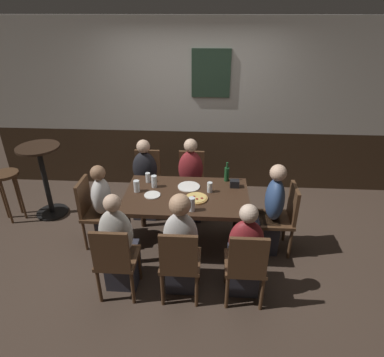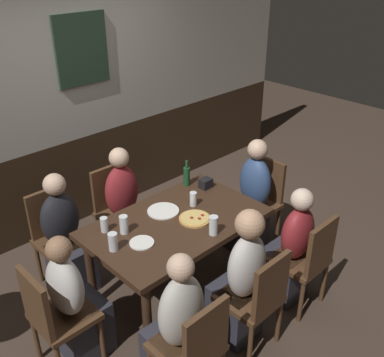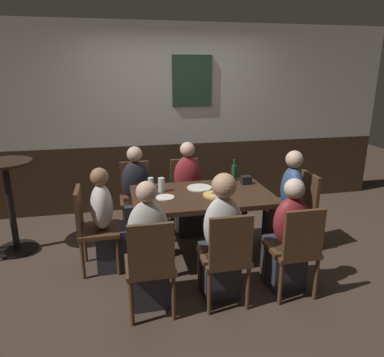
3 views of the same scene
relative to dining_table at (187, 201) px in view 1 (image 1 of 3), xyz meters
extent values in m
plane|color=#423328|center=(0.00, 0.00, -0.65)|extent=(12.00, 12.00, 0.00)
cube|color=#332316|center=(0.00, 1.65, -0.18)|extent=(6.40, 0.10, 0.95)
cube|color=#B7B2A8|center=(0.00, 1.65, 1.12)|extent=(6.40, 0.10, 1.65)
cube|color=#233828|center=(0.24, 1.58, 1.19)|extent=(0.56, 0.03, 0.68)
cube|color=#382316|center=(0.00, 0.00, 0.06)|extent=(1.45, 0.90, 0.05)
cylinder|color=#382316|center=(-0.63, -0.37, -0.31)|extent=(0.07, 0.07, 0.69)
cylinder|color=#382316|center=(0.63, -0.37, -0.31)|extent=(0.07, 0.07, 0.69)
cylinder|color=#382316|center=(-0.63, 0.37, -0.31)|extent=(0.07, 0.07, 0.69)
cylinder|color=#382316|center=(0.63, 0.37, -0.31)|extent=(0.07, 0.07, 0.69)
cube|color=#513521|center=(0.00, 0.79, -0.22)|extent=(0.40, 0.40, 0.04)
cube|color=#513521|center=(0.00, 0.97, 0.01)|extent=(0.36, 0.04, 0.43)
cylinder|color=#513521|center=(0.17, 0.62, -0.45)|extent=(0.04, 0.04, 0.41)
cylinder|color=#513521|center=(-0.17, 0.62, -0.45)|extent=(0.04, 0.04, 0.41)
cylinder|color=#513521|center=(0.17, 0.96, -0.45)|extent=(0.04, 0.04, 0.41)
cylinder|color=#513521|center=(-0.17, 0.96, -0.45)|extent=(0.04, 0.04, 0.41)
cube|color=#513521|center=(-1.07, 0.00, -0.22)|extent=(0.40, 0.40, 0.04)
cube|color=#513521|center=(-1.25, 0.00, 0.01)|extent=(0.04, 0.36, 0.43)
cylinder|color=#513521|center=(-0.90, 0.17, -0.45)|extent=(0.04, 0.04, 0.41)
cylinder|color=#513521|center=(-0.90, -0.17, -0.45)|extent=(0.04, 0.04, 0.41)
cylinder|color=#513521|center=(-1.24, 0.17, -0.45)|extent=(0.04, 0.04, 0.41)
cylinder|color=#513521|center=(-1.24, -0.17, -0.45)|extent=(0.04, 0.04, 0.41)
cube|color=#513521|center=(-0.64, 0.79, -0.22)|extent=(0.40, 0.40, 0.04)
cube|color=#513521|center=(-0.64, 0.97, 0.01)|extent=(0.36, 0.04, 0.43)
cylinder|color=#513521|center=(-0.47, 0.62, -0.45)|extent=(0.04, 0.04, 0.41)
cylinder|color=#513521|center=(-0.81, 0.62, -0.45)|extent=(0.04, 0.04, 0.41)
cylinder|color=#513521|center=(-0.47, 0.96, -0.45)|extent=(0.04, 0.04, 0.41)
cylinder|color=#513521|center=(-0.81, 0.96, -0.45)|extent=(0.04, 0.04, 0.41)
cube|color=#513521|center=(0.00, -0.79, -0.22)|extent=(0.40, 0.40, 0.04)
cube|color=#513521|center=(0.00, -0.97, 0.01)|extent=(0.36, 0.04, 0.43)
cylinder|color=#513521|center=(-0.17, -0.62, -0.45)|extent=(0.04, 0.04, 0.41)
cylinder|color=#513521|center=(0.17, -0.62, -0.45)|extent=(0.04, 0.04, 0.41)
cylinder|color=#513521|center=(-0.17, -0.96, -0.45)|extent=(0.04, 0.04, 0.41)
cylinder|color=#513521|center=(0.17, -0.96, -0.45)|extent=(0.04, 0.04, 0.41)
cube|color=#513521|center=(1.07, 0.00, -0.22)|extent=(0.40, 0.40, 0.04)
cube|color=#513521|center=(1.25, 0.00, 0.01)|extent=(0.04, 0.36, 0.43)
cylinder|color=#513521|center=(0.90, -0.17, -0.45)|extent=(0.04, 0.04, 0.41)
cylinder|color=#513521|center=(0.90, 0.17, -0.45)|extent=(0.04, 0.04, 0.41)
cylinder|color=#513521|center=(1.24, -0.17, -0.45)|extent=(0.04, 0.04, 0.41)
cylinder|color=#513521|center=(1.24, 0.17, -0.45)|extent=(0.04, 0.04, 0.41)
cube|color=#513521|center=(-0.64, -0.79, -0.22)|extent=(0.40, 0.40, 0.04)
cube|color=#513521|center=(-0.64, -0.97, 0.01)|extent=(0.36, 0.04, 0.43)
cylinder|color=#513521|center=(-0.81, -0.62, -0.45)|extent=(0.04, 0.04, 0.41)
cylinder|color=#513521|center=(-0.47, -0.62, -0.45)|extent=(0.04, 0.04, 0.41)
cylinder|color=#513521|center=(-0.81, -0.96, -0.45)|extent=(0.04, 0.04, 0.41)
cylinder|color=#513521|center=(-0.47, -0.96, -0.45)|extent=(0.04, 0.04, 0.41)
cube|color=#513521|center=(0.64, -0.79, -0.22)|extent=(0.40, 0.40, 0.04)
cube|color=#513521|center=(0.64, -0.97, 0.01)|extent=(0.36, 0.04, 0.43)
cylinder|color=#513521|center=(0.47, -0.62, -0.45)|extent=(0.04, 0.04, 0.41)
cylinder|color=#513521|center=(0.81, -0.62, -0.45)|extent=(0.04, 0.04, 0.41)
cylinder|color=#513521|center=(0.47, -0.96, -0.45)|extent=(0.04, 0.04, 0.41)
cylinder|color=#513521|center=(0.81, -0.96, -0.45)|extent=(0.04, 0.04, 0.41)
cube|color=#2D2D38|center=(0.00, 0.66, -0.43)|extent=(0.32, 0.34, 0.45)
ellipsoid|color=maroon|center=(0.00, 0.75, 0.06)|extent=(0.34, 0.22, 0.52)
sphere|color=#DBB293|center=(0.00, 0.75, 0.40)|extent=(0.18, 0.18, 0.18)
cube|color=#2D2D38|center=(-0.94, 0.00, -0.43)|extent=(0.34, 0.32, 0.45)
ellipsoid|color=silver|center=(-1.03, 0.00, 0.03)|extent=(0.22, 0.34, 0.46)
sphere|color=#936B4C|center=(-1.03, 0.00, 0.34)|extent=(0.18, 0.18, 0.18)
cube|color=#2D2D38|center=(-0.64, 0.66, -0.43)|extent=(0.32, 0.34, 0.45)
ellipsoid|color=black|center=(-0.64, 0.75, 0.04)|extent=(0.34, 0.22, 0.49)
sphere|color=#DBB293|center=(-0.64, 0.75, 0.37)|extent=(0.18, 0.18, 0.18)
cube|color=#2D2D38|center=(0.00, -0.66, -0.43)|extent=(0.32, 0.34, 0.45)
ellipsoid|color=silver|center=(0.00, -0.75, 0.06)|extent=(0.34, 0.22, 0.52)
sphere|color=tan|center=(0.00, -0.75, 0.42)|extent=(0.21, 0.21, 0.21)
cube|color=#2D2D38|center=(0.94, 0.00, -0.43)|extent=(0.34, 0.32, 0.45)
ellipsoid|color=#334C7A|center=(1.03, 0.00, 0.06)|extent=(0.22, 0.34, 0.52)
sphere|color=#DBB293|center=(1.03, 0.00, 0.40)|extent=(0.19, 0.19, 0.19)
cube|color=#2D2D38|center=(-0.64, -0.66, -0.43)|extent=(0.32, 0.34, 0.45)
ellipsoid|color=beige|center=(-0.64, -0.75, 0.07)|extent=(0.34, 0.22, 0.53)
sphere|color=#DBB293|center=(-0.64, -0.75, 0.41)|extent=(0.17, 0.17, 0.17)
cube|color=#2D2D38|center=(0.64, -0.66, -0.43)|extent=(0.32, 0.34, 0.45)
ellipsoid|color=maroon|center=(0.64, -0.75, 0.03)|extent=(0.34, 0.22, 0.47)
sphere|color=beige|center=(0.64, -0.75, 0.34)|extent=(0.18, 0.18, 0.18)
cylinder|color=tan|center=(0.12, -0.10, 0.10)|extent=(0.26, 0.26, 0.02)
cylinder|color=#DBB760|center=(0.12, -0.10, 0.11)|extent=(0.23, 0.23, 0.01)
cylinder|color=maroon|center=(0.09, -0.09, 0.12)|extent=(0.03, 0.03, 0.00)
cylinder|color=maroon|center=(0.18, -0.12, 0.12)|extent=(0.03, 0.03, 0.00)
cylinder|color=maroon|center=(0.13, -0.14, 0.12)|extent=(0.03, 0.03, 0.00)
cylinder|color=silver|center=(-0.59, 0.03, 0.16)|extent=(0.07, 0.07, 0.14)
cylinder|color=#331E14|center=(-0.59, 0.03, 0.14)|extent=(0.06, 0.06, 0.10)
cylinder|color=silver|center=(-0.50, 0.28, 0.15)|extent=(0.06, 0.06, 0.12)
cylinder|color=#B26623|center=(-0.50, 0.28, 0.13)|extent=(0.05, 0.05, 0.09)
cylinder|color=silver|center=(0.27, 0.08, 0.15)|extent=(0.06, 0.06, 0.13)
cylinder|color=#331E14|center=(0.27, 0.08, 0.13)|extent=(0.05, 0.05, 0.08)
cylinder|color=silver|center=(0.08, -0.34, 0.17)|extent=(0.07, 0.07, 0.16)
cylinder|color=silver|center=(0.08, -0.34, 0.12)|extent=(0.06, 0.06, 0.06)
cylinder|color=silver|center=(-0.40, 0.16, 0.16)|extent=(0.07, 0.07, 0.15)
cylinder|color=#331E14|center=(-0.40, 0.16, 0.15)|extent=(0.06, 0.06, 0.13)
cylinder|color=#194723|center=(0.48, 0.38, 0.18)|extent=(0.06, 0.06, 0.18)
cylinder|color=#194723|center=(0.48, 0.38, 0.30)|extent=(0.03, 0.03, 0.07)
cylinder|color=white|center=(0.02, 0.18, 0.09)|extent=(0.27, 0.27, 0.01)
cylinder|color=white|center=(-0.40, -0.05, 0.09)|extent=(0.19, 0.19, 0.01)
cube|color=black|center=(0.57, 0.22, 0.13)|extent=(0.11, 0.09, 0.09)
cylinder|color=black|center=(-2.02, 0.60, -0.64)|extent=(0.44, 0.44, 0.03)
cylinder|color=black|center=(-2.02, 0.60, -0.13)|extent=(0.07, 0.07, 0.99)
cylinder|color=black|center=(-2.02, 0.60, 0.38)|extent=(0.56, 0.56, 0.03)
cylinder|color=#513521|center=(-2.47, 0.45, 0.05)|extent=(0.34, 0.34, 0.04)
cylinder|color=#513521|center=(-2.34, 0.45, -0.31)|extent=(0.03, 0.03, 0.68)
cylinder|color=#513521|center=(-2.47, 0.58, -0.31)|extent=(0.03, 0.03, 0.68)
cylinder|color=#513521|center=(-2.60, 0.45, -0.31)|extent=(0.03, 0.03, 0.68)
cylinder|color=#513521|center=(-2.47, 0.32, -0.31)|extent=(0.03, 0.03, 0.68)
camera|label=1|loc=(0.27, -3.33, 2.04)|focal=30.90mm
camera|label=2|loc=(-2.04, -2.29, 2.11)|focal=41.89mm
camera|label=3|loc=(-0.86, -3.45, 1.33)|focal=33.65mm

